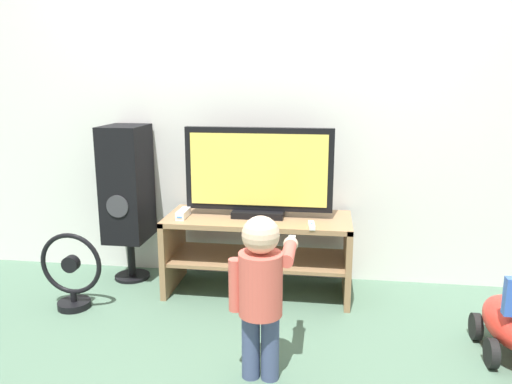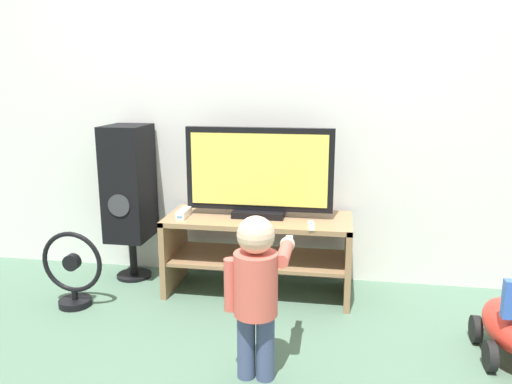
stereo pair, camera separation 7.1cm
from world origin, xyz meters
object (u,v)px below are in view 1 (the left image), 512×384
Objects in this scene: television at (259,173)px; speaker_tower at (127,186)px; floor_fan at (72,274)px; child at (261,284)px; game_console at (183,214)px; remote_primary at (312,225)px.

television is 0.87× the size of speaker_tower.
child is at bearing -24.31° from floor_fan.
television is 5.20× the size of game_console.
speaker_tower is (-1.22, 0.27, 0.14)m from remote_primary.
game_console is 0.74m from floor_fan.
remote_primary is (0.79, -0.10, -0.01)m from game_console.
television reaches higher than game_console.
floor_fan is at bearing -109.14° from speaker_tower.
speaker_tower is at bearing 70.86° from floor_fan.
game_console is 1.32× the size of remote_primary.
remote_primary is 0.29× the size of floor_fan.
floor_fan is at bearing -158.64° from television.
speaker_tower is at bearing 135.04° from child.
speaker_tower is at bearing 157.78° from game_console.
speaker_tower reaches higher than child.
television is 1.01m from child.
game_console is 0.38× the size of floor_fan.
child is (-0.19, -0.75, -0.06)m from remote_primary.
floor_fan is (-1.20, 0.54, -0.24)m from child.
television is at bearing 21.36° from floor_fan.
television reaches higher than speaker_tower.
remote_primary is at bearing 75.65° from child.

